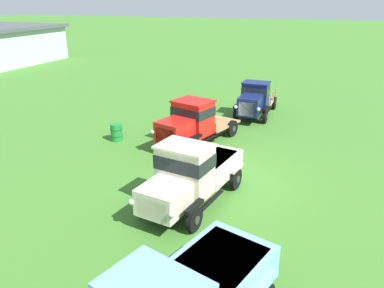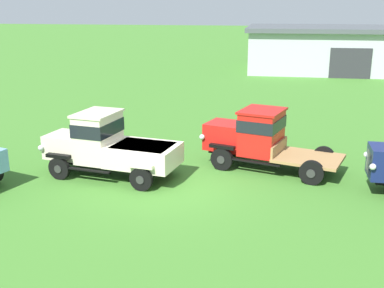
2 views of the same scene
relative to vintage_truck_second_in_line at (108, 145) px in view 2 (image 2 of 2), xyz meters
The scene contains 4 objects.
ground_plane 2.65m from the vintage_truck_second_in_line, 17.97° to the right, with size 240.00×240.00×0.00m, color #3D7528.
vintage_truck_second_in_line is the anchor object (origin of this frame).
vintage_truck_midrow_center 5.30m from the vintage_truck_second_in_line, 20.13° to the left, with size 5.26×3.15×2.16m.
oil_drum_beside_row 7.00m from the vintage_truck_second_in_line, 51.46° to the left, with size 0.58×0.58×0.86m.
Camera 2 is at (3.29, -14.37, 5.78)m, focal length 45.00 mm.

